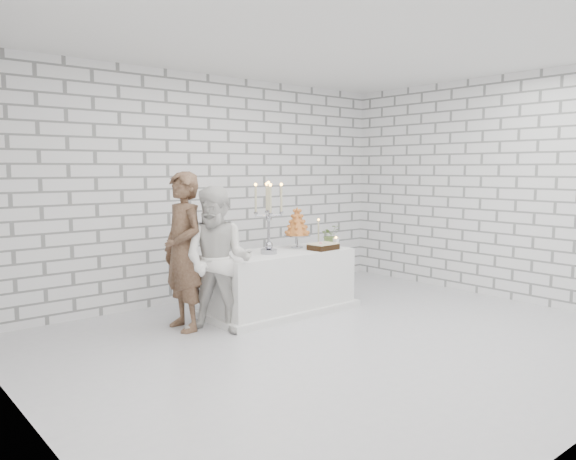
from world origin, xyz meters
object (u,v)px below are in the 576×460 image
at_px(bride, 218,261).
at_px(candelabra, 269,218).
at_px(groom, 183,251).
at_px(croquembouche, 297,227).
at_px(cake_table, 280,282).

bearing_deg(bride, candelabra, 64.72).
distance_m(groom, candelabra, 1.12).
height_order(bride, candelabra, candelabra).
bearing_deg(bride, groom, 169.15).
bearing_deg(croquembouche, cake_table, -164.03).
bearing_deg(candelabra, groom, 172.03).
height_order(cake_table, bride, bride).
bearing_deg(groom, bride, 30.11).
bearing_deg(bride, croquembouche, 64.78).
xyz_separation_m(cake_table, croquembouche, (0.37, 0.11, 0.64)).
height_order(bride, croquembouche, bride).
bearing_deg(cake_table, candelabra, -167.48).
bearing_deg(cake_table, croquembouche, 15.97).
xyz_separation_m(cake_table, bride, (-1.06, -0.27, 0.41)).
xyz_separation_m(groom, bride, (0.21, -0.37, -0.08)).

